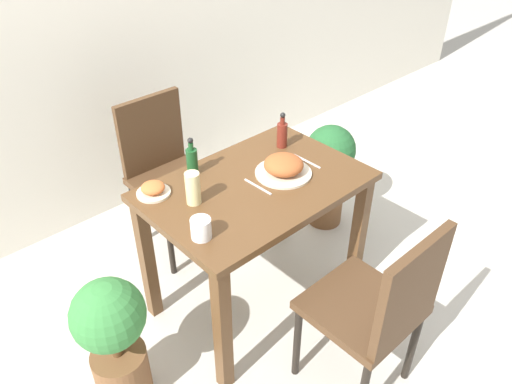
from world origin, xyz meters
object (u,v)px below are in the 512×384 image
(chair_near, at_px, (379,306))
(side_plate, at_px, (153,189))
(condiment_bottle, at_px, (282,134))
(potted_plant_left, at_px, (114,338))
(drink_cup, at_px, (201,228))
(chair_far, at_px, (165,167))
(food_plate, at_px, (284,167))
(juice_glass, at_px, (193,188))
(sauce_bottle, at_px, (192,160))
(potted_plant_right, at_px, (329,168))

(chair_near, bearing_deg, side_plate, -67.88)
(condiment_bottle, xyz_separation_m, potted_plant_left, (-1.15, -0.19, -0.45))
(drink_cup, height_order, potted_plant_left, drink_cup)
(chair_near, bearing_deg, chair_far, -88.57)
(food_plate, relative_size, potted_plant_left, 0.40)
(juice_glass, relative_size, condiment_bottle, 0.78)
(drink_cup, relative_size, sauce_bottle, 0.46)
(sauce_bottle, bearing_deg, condiment_bottle, -11.68)
(potted_plant_right, bearing_deg, drink_cup, -164.31)
(chair_near, bearing_deg, potted_plant_right, -130.48)
(drink_cup, xyz_separation_m, potted_plant_left, (-0.40, 0.10, -0.42))
(chair_far, relative_size, food_plate, 3.41)
(chair_far, distance_m, side_plate, 0.65)
(potted_plant_left, bearing_deg, chair_near, -40.31)
(drink_cup, bearing_deg, sauce_bottle, 57.51)
(chair_far, xyz_separation_m, juice_glass, (-0.26, -0.65, 0.31))
(chair_near, relative_size, sauce_bottle, 4.79)
(juice_glass, xyz_separation_m, potted_plant_right, (1.09, 0.13, -0.43))
(side_plate, xyz_separation_m, drink_cup, (-0.02, -0.38, 0.02))
(juice_glass, distance_m, sauce_bottle, 0.23)
(potted_plant_left, distance_m, potted_plant_right, 1.63)
(drink_cup, distance_m, condiment_bottle, 0.80)
(chair_near, relative_size, chair_far, 1.00)
(drink_cup, distance_m, juice_glass, 0.24)
(chair_near, distance_m, food_plate, 0.76)
(food_plate, relative_size, sauce_bottle, 1.40)
(juice_glass, xyz_separation_m, sauce_bottle, (0.14, 0.19, -0.00))
(chair_near, xyz_separation_m, food_plate, (0.15, 0.70, 0.27))
(chair_far, relative_size, side_plate, 6.02)
(chair_far, xyz_separation_m, potted_plant_right, (0.83, -0.52, -0.12))
(food_plate, distance_m, condiment_bottle, 0.26)
(chair_near, distance_m, potted_plant_right, 1.23)
(condiment_bottle, bearing_deg, potted_plant_right, 5.24)
(food_plate, distance_m, potted_plant_left, 1.05)
(drink_cup, distance_m, sauce_bottle, 0.47)
(drink_cup, bearing_deg, potted_plant_left, 165.48)
(side_plate, bearing_deg, potted_plant_right, -1.94)
(sauce_bottle, bearing_deg, juice_glass, -125.49)
(potted_plant_right, bearing_deg, food_plate, -160.12)
(chair_far, distance_m, potted_plant_right, 0.99)
(condiment_bottle, bearing_deg, chair_far, 122.76)
(chair_far, bearing_deg, side_plate, -126.61)
(potted_plant_right, bearing_deg, chair_far, 147.81)
(chair_near, relative_size, drink_cup, 10.41)
(chair_near, bearing_deg, condiment_bottle, -110.26)
(chair_far, distance_m, food_plate, 0.83)
(sauce_bottle, bearing_deg, food_plate, -43.20)
(food_plate, height_order, side_plate, food_plate)
(food_plate, relative_size, potted_plant_right, 0.39)
(potted_plant_left, xyz_separation_m, potted_plant_right, (1.61, 0.24, 0.02))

